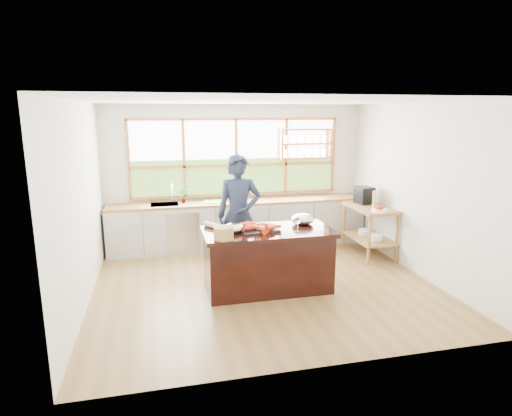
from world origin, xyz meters
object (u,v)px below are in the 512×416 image
object	(u,v)px
cook	(239,215)
wicker_basket	(224,233)
island	(268,260)
espresso_machine	(364,195)

from	to	relation	value
cook	wicker_basket	xyz separation A→B (m)	(-0.41, -1.06, 0.03)
cook	wicker_basket	distance (m)	1.14
island	cook	xyz separation A→B (m)	(-0.28, 0.75, 0.50)
island	cook	world-z (taller)	cook
island	espresso_machine	size ratio (longest dim) A/B	5.90
island	cook	distance (m)	0.95
cook	espresso_machine	size ratio (longest dim) A/B	6.11
cook	wicker_basket	size ratio (longest dim) A/B	7.26
island	espresso_machine	bearing A→B (deg)	31.84
island	wicker_basket	bearing A→B (deg)	-155.94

